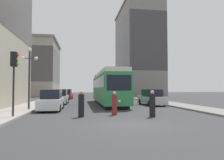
{
  "coord_description": "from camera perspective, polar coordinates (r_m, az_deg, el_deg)",
  "views": [
    {
      "loc": [
        -2.76,
        -10.65,
        1.91
      ],
      "look_at": [
        0.16,
        8.69,
        2.74
      ],
      "focal_mm": 33.03,
      "sensor_mm": 36.0,
      "label": 1
    }
  ],
  "objects": [
    {
      "name": "ground_plane",
      "position": [
        11.16,
        6.01,
        -12.27
      ],
      "size": [
        200.0,
        200.0,
        0.0
      ],
      "primitive_type": "plane",
      "color": "#38383A"
    },
    {
      "name": "sidewalk_left",
      "position": [
        50.96,
        -14.59,
        -4.41
      ],
      "size": [
        2.84,
        120.0,
        0.15
      ],
      "primitive_type": "cube",
      "color": "gray",
      "rests_on": "ground"
    },
    {
      "name": "sidewalk_right",
      "position": [
        51.82,
        3.5,
        -4.45
      ],
      "size": [
        2.84,
        120.0,
        0.15
      ],
      "primitive_type": "cube",
      "color": "gray",
      "rests_on": "ground"
    },
    {
      "name": "streetcar",
      "position": [
        25.5,
        -1.19,
        -1.99
      ],
      "size": [
        2.73,
        15.09,
        3.89
      ],
      "rotation": [
        0.0,
        0.0,
        0.01
      ],
      "color": "black",
      "rests_on": "ground"
    },
    {
      "name": "transit_bus",
      "position": [
        42.19,
        1.19,
        -2.37
      ],
      "size": [
        2.67,
        11.45,
        3.45
      ],
      "rotation": [
        0.0,
        0.0,
        0.01
      ],
      "color": "black",
      "rests_on": "ground"
    },
    {
      "name": "parked_car_left_near",
      "position": [
        19.23,
        -16.37,
        -5.5
      ],
      "size": [
        1.9,
        4.81,
        1.82
      ],
      "rotation": [
        0.0,
        0.0,
        0.0
      ],
      "color": "black",
      "rests_on": "ground"
    },
    {
      "name": "parked_car_left_mid",
      "position": [
        26.72,
        -14.17,
        -4.64
      ],
      "size": [
        1.92,
        4.59,
        1.82
      ],
      "rotation": [
        0.0,
        0.0,
        -0.01
      ],
      "color": "black",
      "rests_on": "ground"
    },
    {
      "name": "parked_car_right_far",
      "position": [
        24.4,
        10.88,
        -4.88
      ],
      "size": [
        2.08,
        4.99,
        1.82
      ],
      "rotation": [
        0.0,
        0.0,
        3.19
      ],
      "color": "black",
      "rests_on": "ground"
    },
    {
      "name": "parked_car_left_far",
      "position": [
        39.14,
        -12.39,
        -3.93
      ],
      "size": [
        2.08,
        4.38,
        1.82
      ],
      "rotation": [
        0.0,
        0.0,
        -0.06
      ],
      "color": "black",
      "rests_on": "ground"
    },
    {
      "name": "pedestrian_crossing_near",
      "position": [
        14.11,
        -8.51,
        -6.78
      ],
      "size": [
        0.4,
        0.4,
        1.79
      ],
      "rotation": [
        0.0,
        0.0,
        3.42
      ],
      "color": "black",
      "rests_on": "ground"
    },
    {
      "name": "pedestrian_crossing_far",
      "position": [
        14.32,
        11.1,
        -6.67
      ],
      "size": [
        0.4,
        0.4,
        1.8
      ],
      "rotation": [
        0.0,
        0.0,
        4.85
      ],
      "color": "black",
      "rests_on": "ground"
    },
    {
      "name": "pedestrian_on_sidewalk",
      "position": [
        15.1,
        0.68,
        -6.66
      ],
      "size": [
        0.38,
        0.38,
        1.71
      ],
      "rotation": [
        0.0,
        0.0,
        5.18
      ],
      "color": "maroon",
      "rests_on": "ground"
    },
    {
      "name": "traffic_light_near_left",
      "position": [
        14.7,
        -25.46,
        3.38
      ],
      "size": [
        0.47,
        0.36,
        4.13
      ],
      "color": "#232328",
      "rests_on": "sidewalk_left"
    },
    {
      "name": "lamp_post_left_near",
      "position": [
        19.46,
        -21.9,
        3.01
      ],
      "size": [
        1.41,
        0.36,
        5.38
      ],
      "color": "#333338",
      "rests_on": "sidewalk_left"
    },
    {
      "name": "building_left_midblock",
      "position": [
        60.79,
        -21.22,
        3.19
      ],
      "size": [
        13.78,
        17.01,
        14.98
      ],
      "color": "#A89E8E",
      "rests_on": "ground"
    },
    {
      "name": "building_right_corner",
      "position": [
        65.21,
        7.04,
        8.19
      ],
      "size": [
        10.73,
        22.53,
        26.96
      ],
      "color": "gray",
      "rests_on": "ground"
    }
  ]
}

